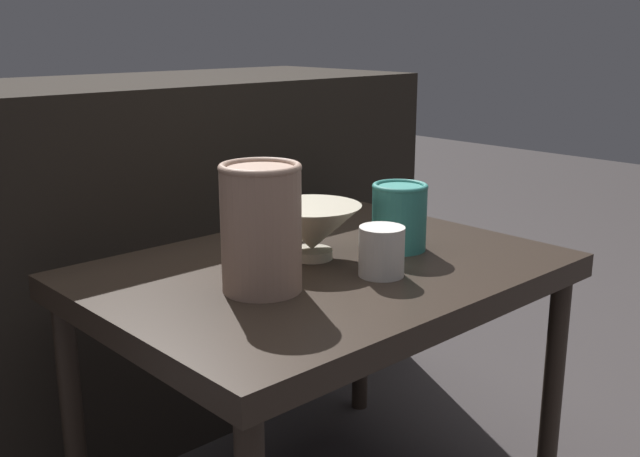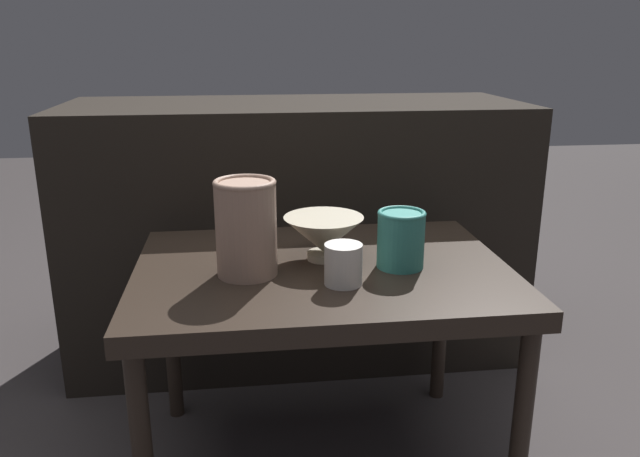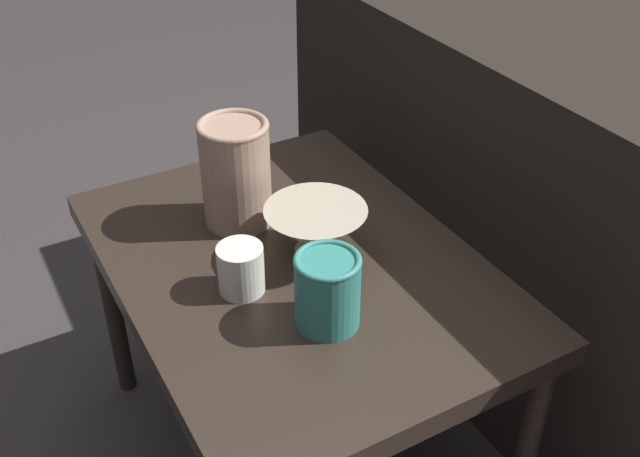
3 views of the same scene
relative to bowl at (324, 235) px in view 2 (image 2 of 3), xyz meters
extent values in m
cube|color=#2D231C|center=(-0.01, -0.04, -0.07)|extent=(0.76, 0.55, 0.04)
cylinder|color=#2D231C|center=(0.34, -0.28, -0.31)|extent=(0.04, 0.04, 0.44)
cylinder|color=#2D231C|center=(-0.35, 0.21, -0.31)|extent=(0.04, 0.04, 0.44)
cylinder|color=#2D231C|center=(0.34, 0.21, -0.31)|extent=(0.04, 0.04, 0.44)
cube|color=black|center=(-0.01, 0.56, -0.16)|extent=(1.29, 0.50, 0.75)
cylinder|color=#B2A88E|center=(0.00, 0.00, -0.04)|extent=(0.07, 0.07, 0.02)
cone|color=#B2A88E|center=(0.00, 0.00, 0.00)|extent=(0.17, 0.17, 0.08)
cylinder|color=tan|center=(-0.16, -0.07, 0.04)|extent=(0.12, 0.12, 0.18)
torus|color=tan|center=(-0.16, -0.07, 0.13)|extent=(0.12, 0.12, 0.01)
cylinder|color=teal|center=(0.15, -0.06, 0.00)|extent=(0.10, 0.10, 0.11)
torus|color=teal|center=(0.15, -0.06, 0.06)|extent=(0.10, 0.10, 0.01)
cylinder|color=silver|center=(0.02, -0.14, -0.01)|extent=(0.07, 0.07, 0.08)
camera|label=1|loc=(-0.81, -0.89, 0.32)|focal=42.00mm
camera|label=2|loc=(-0.16, -1.22, 0.40)|focal=35.00mm
camera|label=3|loc=(0.86, -0.48, 0.69)|focal=42.00mm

